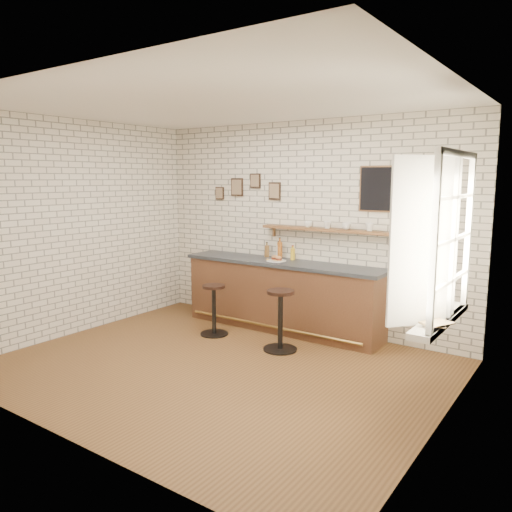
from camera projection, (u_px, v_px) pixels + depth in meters
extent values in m
plane|color=brown|center=(218.00, 367.00, 5.84)|extent=(5.00, 5.00, 0.00)
cube|color=brown|center=(282.00, 297.00, 7.24)|extent=(3.00, 0.58, 0.96)
cube|color=#2D333A|center=(282.00, 263.00, 7.17)|extent=(3.10, 0.62, 0.05)
cylinder|color=olive|center=(270.00, 326.00, 7.04)|extent=(2.79, 0.04, 0.04)
cylinder|color=white|center=(276.00, 261.00, 7.16)|extent=(0.28, 0.28, 0.01)
cylinder|color=gold|center=(281.00, 260.00, 7.15)|extent=(0.05, 0.05, 0.00)
cylinder|color=gold|center=(278.00, 260.00, 7.14)|extent=(0.05, 0.05, 0.00)
cylinder|color=gold|center=(273.00, 259.00, 7.28)|extent=(0.06, 0.06, 0.00)
cylinder|color=gold|center=(279.00, 260.00, 7.18)|extent=(0.06, 0.06, 0.00)
cylinder|color=gold|center=(268.00, 260.00, 7.19)|extent=(0.06, 0.06, 0.00)
cylinder|color=gold|center=(279.00, 260.00, 7.14)|extent=(0.04, 0.04, 0.00)
cylinder|color=gold|center=(274.00, 261.00, 7.12)|extent=(0.05, 0.05, 0.00)
cylinder|color=gold|center=(267.00, 260.00, 7.17)|extent=(0.04, 0.04, 0.00)
cylinder|color=gold|center=(267.00, 259.00, 7.26)|extent=(0.05, 0.05, 0.00)
cylinder|color=gold|center=(276.00, 261.00, 7.11)|extent=(0.06, 0.06, 0.00)
cylinder|color=brown|center=(267.00, 251.00, 7.52)|extent=(0.07, 0.07, 0.18)
cylinder|color=brown|center=(267.00, 244.00, 7.50)|extent=(0.02, 0.02, 0.04)
cylinder|color=black|center=(267.00, 242.00, 7.50)|extent=(0.03, 0.03, 0.01)
cylinder|color=silver|center=(279.00, 252.00, 7.40)|extent=(0.07, 0.07, 0.20)
cylinder|color=silver|center=(279.00, 243.00, 7.38)|extent=(0.02, 0.02, 0.04)
cylinder|color=black|center=(279.00, 242.00, 7.37)|extent=(0.03, 0.03, 0.01)
cylinder|color=#934E17|center=(280.00, 250.00, 7.38)|extent=(0.08, 0.08, 0.25)
cylinder|color=#934E17|center=(280.00, 240.00, 7.36)|extent=(0.03, 0.03, 0.06)
cylinder|color=black|center=(280.00, 238.00, 7.35)|extent=(0.03, 0.03, 0.01)
cylinder|color=gold|center=(293.00, 254.00, 7.26)|extent=(0.07, 0.07, 0.17)
cylinder|color=gold|center=(293.00, 247.00, 7.25)|extent=(0.03, 0.03, 0.03)
cylinder|color=maroon|center=(293.00, 246.00, 7.24)|extent=(0.03, 0.03, 0.01)
cylinder|color=black|center=(214.00, 334.00, 7.06)|extent=(0.40, 0.40, 0.02)
cylinder|color=black|center=(214.00, 311.00, 7.01)|extent=(0.06, 0.06, 0.65)
cylinder|color=black|center=(214.00, 286.00, 6.96)|extent=(0.38, 0.38, 0.04)
cylinder|color=black|center=(280.00, 349.00, 6.42)|extent=(0.44, 0.44, 0.02)
cylinder|color=black|center=(280.00, 321.00, 6.36)|extent=(0.07, 0.07, 0.72)
cylinder|color=black|center=(281.00, 292.00, 6.31)|extent=(0.35, 0.35, 0.04)
cube|color=brown|center=(326.00, 230.00, 6.92)|extent=(2.00, 0.18, 0.04)
cube|color=brown|center=(274.00, 231.00, 7.50)|extent=(0.03, 0.04, 0.16)
cube|color=brown|center=(390.00, 239.00, 6.48)|extent=(0.03, 0.04, 0.16)
imported|color=white|center=(308.00, 224.00, 7.07)|extent=(0.15, 0.15, 0.09)
imported|color=white|center=(327.00, 225.00, 6.90)|extent=(0.14, 0.14, 0.10)
imported|color=white|center=(346.00, 226.00, 6.74)|extent=(0.13, 0.13, 0.09)
imported|color=white|center=(370.00, 227.00, 6.55)|extent=(0.13, 0.13, 0.10)
cube|color=black|center=(237.00, 187.00, 7.80)|extent=(0.22, 0.02, 0.28)
cube|color=black|center=(255.00, 181.00, 7.59)|extent=(0.18, 0.02, 0.22)
cube|color=black|center=(275.00, 191.00, 7.42)|extent=(0.20, 0.02, 0.26)
cube|color=black|center=(220.00, 193.00, 8.02)|extent=(0.16, 0.02, 0.20)
cube|color=black|center=(378.00, 189.00, 6.50)|extent=(0.46, 0.02, 0.56)
cube|color=white|center=(440.00, 320.00, 4.59)|extent=(0.20, 1.35, 0.06)
cube|color=white|center=(458.00, 154.00, 4.31)|extent=(0.05, 1.30, 0.06)
cube|color=white|center=(448.00, 321.00, 4.55)|extent=(0.05, 1.30, 0.06)
cube|color=white|center=(434.00, 247.00, 3.94)|extent=(0.05, 0.06, 1.50)
cube|color=white|center=(468.00, 233.00, 4.92)|extent=(0.05, 0.06, 1.50)
cube|color=white|center=(426.00, 242.00, 4.27)|extent=(0.40, 0.46, 1.46)
cube|color=white|center=(445.00, 235.00, 4.76)|extent=(0.40, 0.46, 1.46)
imported|color=tan|center=(429.00, 322.00, 4.36)|extent=(0.18, 0.24, 0.02)
imported|color=tan|center=(429.00, 321.00, 4.34)|extent=(0.28, 0.30, 0.02)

